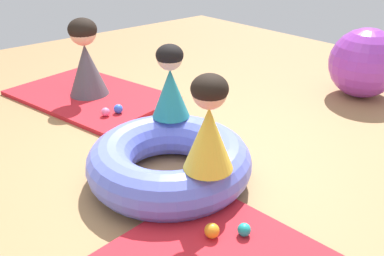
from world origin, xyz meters
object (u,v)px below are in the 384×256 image
inflatable_cushion (169,162)px  child_in_teal (170,82)px  child_in_yellow (209,125)px  play_ball_teal (244,230)px  adult_seated (86,58)px  play_ball_orange (212,231)px  exercise_ball_large (364,63)px  play_ball_pink (105,112)px  play_ball_blue (118,109)px

inflatable_cushion → child_in_teal: 0.57m
inflatable_cushion → child_in_yellow: size_ratio=1.93×
child_in_yellow → play_ball_teal: bearing=-118.6°
adult_seated → play_ball_orange: adult_seated is taller
exercise_ball_large → play_ball_pink: bearing=-117.4°
adult_seated → play_ball_orange: 2.39m
child_in_yellow → play_ball_pink: (-1.51, 0.20, -0.49)m
child_in_yellow → exercise_ball_large: child_in_yellow is taller
play_ball_teal → play_ball_pink: bearing=172.7°
child_in_teal → play_ball_teal: size_ratio=7.25×
child_in_yellow → child_in_teal: 0.75m
child_in_teal → child_in_yellow: bearing=162.2°
play_ball_pink → exercise_ball_large: exercise_ball_large is taller
child_in_yellow → child_in_teal: bearing=45.8°
play_ball_blue → play_ball_teal: bearing=-11.0°
exercise_ball_large → play_ball_orange: bearing=-77.2°
inflatable_cushion → child_in_yellow: (0.40, -0.02, 0.42)m
child_in_yellow → child_in_teal: size_ratio=1.06×
adult_seated → play_ball_pink: bearing=-3.8°
inflatable_cushion → child_in_teal: child_in_teal is taller
play_ball_teal → play_ball_orange: bearing=-126.5°
inflatable_cushion → exercise_ball_large: size_ratio=1.59×
play_ball_pink → inflatable_cushion: bearing=-8.9°
child_in_yellow → play_ball_orange: bearing=-150.2°
inflatable_cushion → play_ball_blue: size_ratio=13.14×
inflatable_cushion → play_ball_teal: bearing=-4.9°
play_ball_pink → adult_seated: bearing=164.9°
exercise_ball_large → play_ball_teal: bearing=-74.3°
inflatable_cushion → play_ball_orange: inflatable_cushion is taller
child_in_yellow → play_ball_pink: child_in_yellow is taller
adult_seated → play_ball_teal: 2.46m
exercise_ball_large → inflatable_cushion: bearing=-90.8°
child_in_teal → play_ball_teal: 1.17m
child_in_yellow → play_ball_orange: 0.56m
inflatable_cushion → child_in_teal: bearing=139.0°
child_in_teal → adult_seated: size_ratio=0.71×
inflatable_cushion → play_ball_teal: inflatable_cushion is taller
play_ball_teal → play_ball_blue: 1.86m
adult_seated → play_ball_blue: 0.67m
play_ball_blue → exercise_ball_large: 2.40m
play_ball_orange → child_in_yellow: bearing=141.8°
play_ball_orange → adult_seated: bearing=167.1°
play_ball_teal → child_in_yellow: bearing=173.3°
play_ball_blue → exercise_ball_large: size_ratio=0.12×
adult_seated → inflatable_cushion: bearing=0.3°
inflatable_cushion → play_ball_pink: bearing=171.1°
inflatable_cushion → play_ball_blue: bearing=165.1°
child_in_teal → play_ball_blue: 0.93m
play_ball_pink → play_ball_orange: 1.78m
adult_seated → exercise_ball_large: adult_seated is taller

